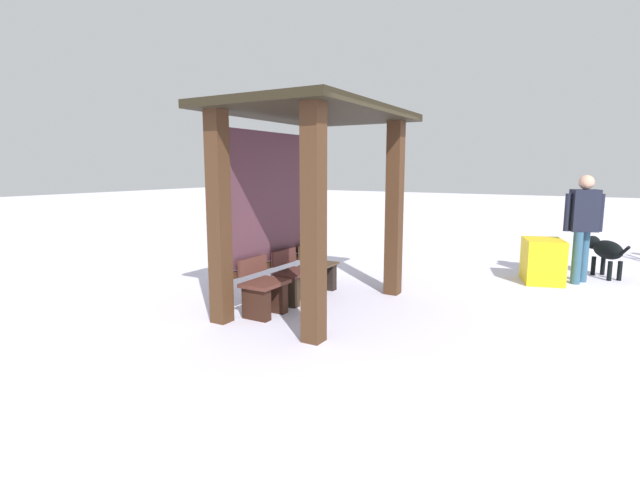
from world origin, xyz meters
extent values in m
plane|color=silver|center=(0.00, 0.00, 0.00)|extent=(60.00, 60.00, 0.00)
cube|color=#462B19|center=(-1.11, -0.64, 1.23)|extent=(0.20, 0.20, 2.46)
cube|color=#462B19|center=(1.11, -0.64, 1.23)|extent=(0.20, 0.20, 2.46)
cube|color=#462B19|center=(-1.11, 0.64, 1.23)|extent=(0.20, 0.20, 2.46)
cube|color=#462B19|center=(1.11, 0.64, 1.23)|extent=(0.20, 0.20, 2.46)
cube|color=black|center=(0.00, 0.00, 2.50)|extent=(2.78, 1.83, 0.10)
cube|color=#512D39|center=(0.00, 0.64, 1.43)|extent=(2.02, 0.08, 1.69)
cube|color=#462B19|center=(0.00, 0.62, 0.53)|extent=(2.02, 0.06, 0.08)
cube|color=#542C24|center=(-0.66, 0.34, 0.41)|extent=(0.56, 0.42, 0.04)
cube|color=#542C24|center=(-0.66, 0.53, 0.61)|extent=(0.53, 0.04, 0.20)
cube|color=#321B13|center=(-0.48, 0.34, 0.19)|extent=(0.12, 0.35, 0.39)
cube|color=#321B13|center=(-0.84, 0.34, 0.19)|extent=(0.12, 0.35, 0.39)
cube|color=#4B2622|center=(0.00, 0.34, 0.42)|extent=(0.56, 0.38, 0.03)
cube|color=#4B2622|center=(0.00, 0.51, 0.62)|extent=(0.53, 0.04, 0.20)
cube|color=#302419|center=(0.18, 0.34, 0.20)|extent=(0.12, 0.33, 0.40)
cube|color=#302419|center=(-0.18, 0.34, 0.20)|extent=(0.12, 0.33, 0.40)
cube|color=#4A3725|center=(0.66, 0.34, 0.41)|extent=(0.56, 0.39, 0.03)
cube|color=#4A3725|center=(0.66, 0.51, 0.60)|extent=(0.53, 0.04, 0.20)
cube|color=black|center=(0.84, 0.34, 0.20)|extent=(0.12, 0.33, 0.39)
cube|color=black|center=(0.48, 0.34, 0.20)|extent=(0.12, 0.33, 0.39)
cube|color=#1B1E2E|center=(3.24, -2.96, 1.16)|extent=(0.39, 0.46, 0.66)
sphere|color=tan|center=(3.24, -2.96, 1.60)|extent=(0.22, 0.22, 0.22)
cylinder|color=#305774|center=(3.35, -3.00, 0.41)|extent=(0.18, 0.18, 0.83)
cylinder|color=#305774|center=(3.13, -2.91, 0.41)|extent=(0.18, 0.18, 0.83)
cylinder|color=#1B1E2E|center=(3.34, -3.18, 1.12)|extent=(0.12, 0.12, 0.59)
cylinder|color=#1B1E2E|center=(3.15, -2.73, 1.12)|extent=(0.12, 0.12, 0.59)
ellipsoid|color=black|center=(3.87, -3.34, 0.47)|extent=(0.70, 0.59, 0.31)
sphere|color=black|center=(4.21, -3.11, 0.53)|extent=(0.23, 0.23, 0.23)
cylinder|color=black|center=(3.55, -3.55, 0.52)|extent=(0.21, 0.16, 0.20)
cylinder|color=black|center=(4.09, -3.29, 0.16)|extent=(0.07, 0.07, 0.32)
cylinder|color=black|center=(4.00, -3.15, 0.16)|extent=(0.07, 0.07, 0.32)
cylinder|color=black|center=(3.74, -3.52, 0.16)|extent=(0.07, 0.07, 0.32)
cylinder|color=black|center=(3.65, -3.38, 0.16)|extent=(0.07, 0.07, 0.32)
cube|color=yellow|center=(2.97, -2.44, 0.35)|extent=(0.83, 0.74, 0.70)
camera|label=1|loc=(-5.18, -3.09, 1.80)|focal=26.41mm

